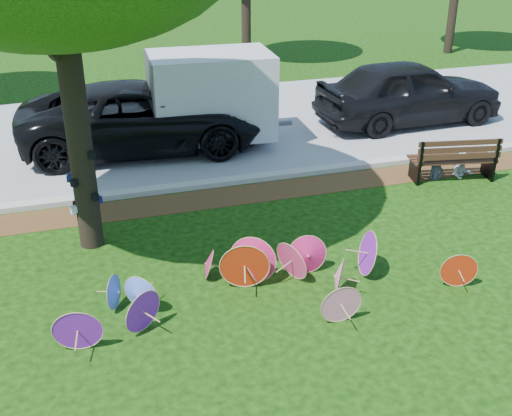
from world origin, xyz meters
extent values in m
plane|color=black|center=(0.00, 0.00, 0.00)|extent=(90.00, 90.00, 0.00)
cube|color=#472D16|center=(0.00, 4.50, 0.01)|extent=(90.00, 1.00, 0.01)
cube|color=#B7B5AD|center=(0.00, 5.20, 0.06)|extent=(90.00, 0.30, 0.12)
cube|color=gray|center=(0.00, 9.35, 0.01)|extent=(90.00, 8.00, 0.01)
cylinder|color=black|center=(-2.42, 3.19, 2.49)|extent=(0.44, 0.44, 4.99)
cone|color=#537CF1|center=(-1.84, 0.67, 0.32)|extent=(0.56, 0.52, 0.65)
cone|color=pink|center=(1.36, 0.23, 0.33)|extent=(0.48, 0.64, 0.67)
cone|color=#BF1D5E|center=(0.12, 0.99, 0.42)|extent=(0.81, 0.63, 0.85)
cone|color=purple|center=(-2.82, -0.02, 0.37)|extent=(0.77, 0.34, 0.75)
cone|color=#BF1D5E|center=(-0.57, 1.38, 0.26)|extent=(0.36, 0.56, 0.52)
cone|color=purple|center=(2.19, 0.69, 0.41)|extent=(0.44, 0.85, 0.82)
cone|color=red|center=(3.42, -0.14, 0.32)|extent=(0.65, 0.31, 0.65)
cone|color=pink|center=(1.09, -0.50, 0.34)|extent=(0.69, 0.17, 0.69)
cone|color=red|center=(-0.04, 0.89, 0.43)|extent=(0.89, 0.42, 0.87)
cone|color=#537CF1|center=(-2.18, 0.91, 0.29)|extent=(0.37, 0.57, 0.59)
cone|color=#DA356F|center=(0.84, 0.91, 0.37)|extent=(0.53, 0.77, 0.74)
cone|color=#BF1D5E|center=(1.14, 0.99, 0.36)|extent=(0.73, 0.29, 0.72)
cone|color=purple|center=(-1.88, 0.19, 0.36)|extent=(0.67, 0.55, 0.72)
cone|color=#DA356F|center=(0.16, 1.02, 0.29)|extent=(0.48, 0.65, 0.55)
imported|color=black|center=(-0.71, 8.03, 0.87)|extent=(6.48, 3.42, 1.74)
imported|color=black|center=(6.97, 7.98, 0.93)|extent=(5.52, 2.40, 1.85)
cube|color=silver|center=(1.07, 7.78, 1.38)|extent=(3.17, 2.10, 2.75)
imported|color=#3C4052|center=(5.55, 4.02, 0.54)|extent=(0.42, 0.30, 1.08)
imported|color=silver|center=(6.25, 4.02, 0.56)|extent=(0.62, 0.53, 1.13)
camera|label=1|loc=(-2.58, -8.01, 6.00)|focal=45.00mm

